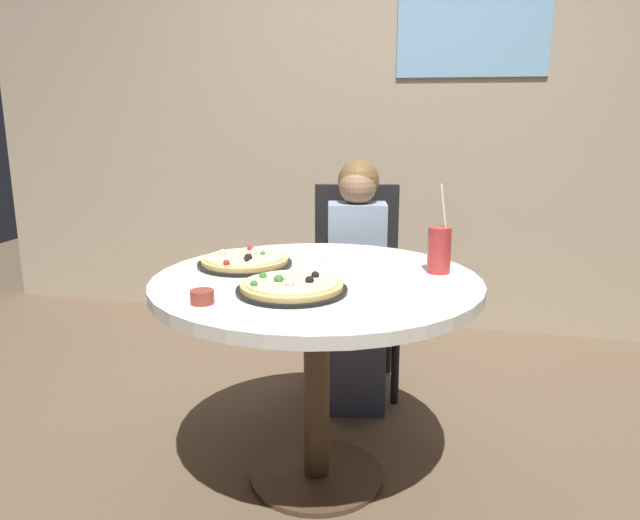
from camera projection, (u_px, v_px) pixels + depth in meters
ground_plane at (317, 477)px, 2.27m from camera, size 8.00×8.00×0.00m
wall_with_window at (391, 82)px, 3.63m from camera, size 5.20×0.14×2.90m
dining_table at (317, 309)px, 2.12m from camera, size 1.11×1.11×0.75m
chair_wooden at (357, 275)px, 2.97m from camera, size 0.47×0.47×0.95m
diner_child at (357, 295)px, 2.81m from camera, size 0.32×0.43×1.08m
pizza_veggie at (291, 287)px, 1.93m from camera, size 0.35×0.35×0.05m
pizza_cheese at (245, 261)px, 2.25m from camera, size 0.34×0.34×0.05m
soda_cup at (439, 250)px, 2.14m from camera, size 0.08×0.08×0.31m
sauce_bowl at (202, 297)px, 1.81m from camera, size 0.07×0.07×0.04m
plate_small at (342, 256)px, 2.38m from camera, size 0.18×0.18×0.01m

